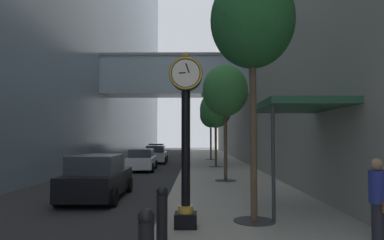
{
  "coord_description": "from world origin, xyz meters",
  "views": [
    {
      "loc": [
        1.04,
        -1.17,
        2.33
      ],
      "look_at": [
        0.81,
        19.69,
        3.44
      ],
      "focal_mm": 32.04,
      "sensor_mm": 36.0,
      "label": 1
    }
  ],
  "objects_px": {
    "pedestrian_walking": "(378,198)",
    "bollard_second": "(162,213)",
    "car_black_mid": "(98,178)",
    "car_red_far": "(157,151)",
    "car_white_near": "(142,160)",
    "street_tree_far": "(211,115)",
    "street_tree_near": "(252,22)",
    "car_silver_trailing": "(156,154)",
    "street_tree_mid_far": "(216,110)",
    "street_tree_mid_near": "(225,91)",
    "street_clock": "(186,130)"
  },
  "relations": [
    {
      "from": "car_white_near",
      "to": "car_red_far",
      "type": "relative_size",
      "value": 1.07
    },
    {
      "from": "car_white_near",
      "to": "street_tree_near",
      "type": "bearing_deg",
      "value": -70.69
    },
    {
      "from": "street_clock",
      "to": "street_tree_far",
      "type": "relative_size",
      "value": 0.75
    },
    {
      "from": "pedestrian_walking",
      "to": "bollard_second",
      "type": "bearing_deg",
      "value": 178.91
    },
    {
      "from": "street_clock",
      "to": "car_red_far",
      "type": "height_order",
      "value": "street_clock"
    },
    {
      "from": "street_tree_mid_near",
      "to": "pedestrian_walking",
      "type": "relative_size",
      "value": 3.42
    },
    {
      "from": "car_red_far",
      "to": "bollard_second",
      "type": "bearing_deg",
      "value": -83.28
    },
    {
      "from": "car_white_near",
      "to": "car_silver_trailing",
      "type": "height_order",
      "value": "car_silver_trailing"
    },
    {
      "from": "street_tree_far",
      "to": "pedestrian_walking",
      "type": "distance_m",
      "value": 28.18
    },
    {
      "from": "street_tree_far",
      "to": "car_red_far",
      "type": "distance_m",
      "value": 8.33
    },
    {
      "from": "street_tree_mid_far",
      "to": "car_black_mid",
      "type": "height_order",
      "value": "street_tree_mid_far"
    },
    {
      "from": "pedestrian_walking",
      "to": "car_white_near",
      "type": "bearing_deg",
      "value": 113.84
    },
    {
      "from": "bollard_second",
      "to": "car_red_far",
      "type": "distance_m",
      "value": 32.24
    },
    {
      "from": "street_clock",
      "to": "street_tree_mid_far",
      "type": "height_order",
      "value": "street_tree_mid_far"
    },
    {
      "from": "pedestrian_walking",
      "to": "car_black_mid",
      "type": "relative_size",
      "value": 0.38
    },
    {
      "from": "car_black_mid",
      "to": "street_tree_mid_far",
      "type": "bearing_deg",
      "value": 68.13
    },
    {
      "from": "street_tree_mid_near",
      "to": "street_tree_near",
      "type": "bearing_deg",
      "value": -90.0
    },
    {
      "from": "street_tree_near",
      "to": "car_black_mid",
      "type": "distance_m",
      "value": 8.16
    },
    {
      "from": "bollard_second",
      "to": "street_tree_near",
      "type": "distance_m",
      "value": 5.56
    },
    {
      "from": "car_black_mid",
      "to": "bollard_second",
      "type": "bearing_deg",
      "value": -62.52
    },
    {
      "from": "car_silver_trailing",
      "to": "car_red_far",
      "type": "bearing_deg",
      "value": 95.99
    },
    {
      "from": "street_clock",
      "to": "car_white_near",
      "type": "relative_size",
      "value": 0.99
    },
    {
      "from": "street_tree_near",
      "to": "street_tree_far",
      "type": "xyz_separation_m",
      "value": [
        0.0,
        25.94,
        -0.82
      ]
    },
    {
      "from": "car_white_near",
      "to": "car_black_mid",
      "type": "xyz_separation_m",
      "value": [
        0.11,
        -11.44,
        0.05
      ]
    },
    {
      "from": "street_tree_mid_far",
      "to": "street_tree_far",
      "type": "xyz_separation_m",
      "value": [
        0.0,
        8.65,
        0.16
      ]
    },
    {
      "from": "car_black_mid",
      "to": "car_red_far",
      "type": "relative_size",
      "value": 1.13
    },
    {
      "from": "street_tree_mid_far",
      "to": "street_tree_far",
      "type": "distance_m",
      "value": 8.65
    },
    {
      "from": "street_clock",
      "to": "car_black_mid",
      "type": "bearing_deg",
      "value": 127.0
    },
    {
      "from": "street_clock",
      "to": "car_red_far",
      "type": "distance_m",
      "value": 31.16
    },
    {
      "from": "bollard_second",
      "to": "street_tree_mid_far",
      "type": "distance_m",
      "value": 19.62
    },
    {
      "from": "pedestrian_walking",
      "to": "car_black_mid",
      "type": "height_order",
      "value": "pedestrian_walking"
    },
    {
      "from": "car_black_mid",
      "to": "street_tree_far",
      "type": "bearing_deg",
      "value": 76.35
    },
    {
      "from": "bollard_second",
      "to": "car_silver_trailing",
      "type": "height_order",
      "value": "car_silver_trailing"
    },
    {
      "from": "car_black_mid",
      "to": "car_red_far",
      "type": "xyz_separation_m",
      "value": [
        -0.72,
        26.14,
        0.0
      ]
    },
    {
      "from": "street_tree_near",
      "to": "car_white_near",
      "type": "bearing_deg",
      "value": 109.31
    },
    {
      "from": "street_tree_near",
      "to": "street_tree_far",
      "type": "relative_size",
      "value": 1.15
    },
    {
      "from": "street_tree_far",
      "to": "car_red_far",
      "type": "relative_size",
      "value": 1.42
    },
    {
      "from": "street_tree_near",
      "to": "car_white_near",
      "type": "xyz_separation_m",
      "value": [
        -5.43,
        15.49,
        -4.73
      ]
    },
    {
      "from": "pedestrian_walking",
      "to": "car_white_near",
      "type": "xyz_separation_m",
      "value": [
        -7.69,
        17.4,
        -0.31
      ]
    },
    {
      "from": "street_tree_mid_far",
      "to": "car_white_near",
      "type": "xyz_separation_m",
      "value": [
        -5.43,
        -1.81,
        -3.75
      ]
    },
    {
      "from": "car_silver_trailing",
      "to": "car_white_near",
      "type": "bearing_deg",
      "value": -90.83
    },
    {
      "from": "car_white_near",
      "to": "car_silver_trailing",
      "type": "relative_size",
      "value": 0.95
    },
    {
      "from": "street_tree_near",
      "to": "car_silver_trailing",
      "type": "xyz_separation_m",
      "value": [
        -5.31,
        23.31,
        -4.7
      ]
    },
    {
      "from": "street_clock",
      "to": "street_tree_near",
      "type": "distance_m",
      "value": 3.51
    },
    {
      "from": "street_tree_mid_near",
      "to": "street_tree_mid_far",
      "type": "relative_size",
      "value": 1.04
    },
    {
      "from": "street_tree_far",
      "to": "car_white_near",
      "type": "distance_m",
      "value": 12.41
    },
    {
      "from": "bollard_second",
      "to": "pedestrian_walking",
      "type": "height_order",
      "value": "pedestrian_walking"
    },
    {
      "from": "street_tree_mid_far",
      "to": "car_black_mid",
      "type": "xyz_separation_m",
      "value": [
        -5.32,
        -13.25,
        -3.7
      ]
    },
    {
      "from": "street_tree_mid_far",
      "to": "car_white_near",
      "type": "distance_m",
      "value": 6.84
    },
    {
      "from": "street_tree_near",
      "to": "street_tree_mid_far",
      "type": "distance_m",
      "value": 17.32
    }
  ]
}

